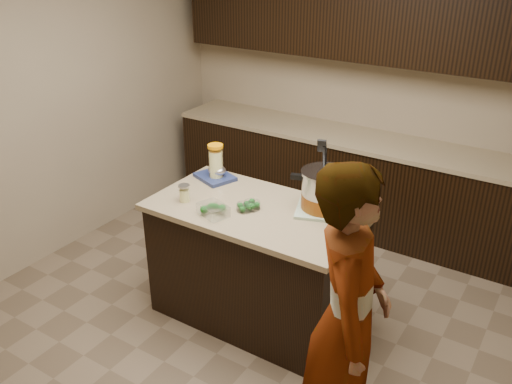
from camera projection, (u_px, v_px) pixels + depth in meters
ground_plane at (256, 314)px, 4.07m from camera, size 4.00×4.00×0.00m
room_shell at (256, 90)px, 3.32m from camera, size 4.04×4.04×2.72m
back_cabinets at (357, 131)px, 4.98m from camera, size 3.60×0.63×2.33m
island at (256, 263)px, 3.87m from camera, size 1.46×0.81×0.90m
dish_towel at (324, 208)px, 3.65m from camera, size 0.46×0.46×0.02m
stock_pot at (325, 192)px, 3.59m from camera, size 0.46×0.42×0.48m
lemonade_pitcher at (216, 164)px, 4.04m from camera, size 0.15×0.15×0.28m
mason_jar at (184, 194)px, 3.74m from camera, size 0.10×0.10×0.13m
broccoli_tub_left at (252, 206)px, 3.65m from camera, size 0.14×0.14×0.05m
broccoli_tub_right at (245, 207)px, 3.63m from camera, size 0.12×0.12×0.05m
broccoli_tub_rect at (213, 210)px, 3.57m from camera, size 0.24×0.20×0.07m
blue_tray at (216, 174)px, 4.09m from camera, size 0.34×0.31×0.11m
person at (347, 319)px, 2.70m from camera, size 0.61×0.73×1.70m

